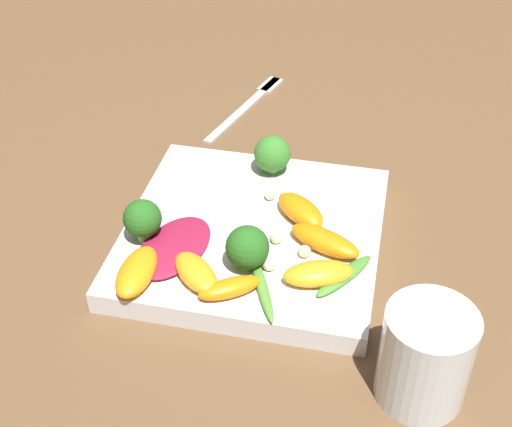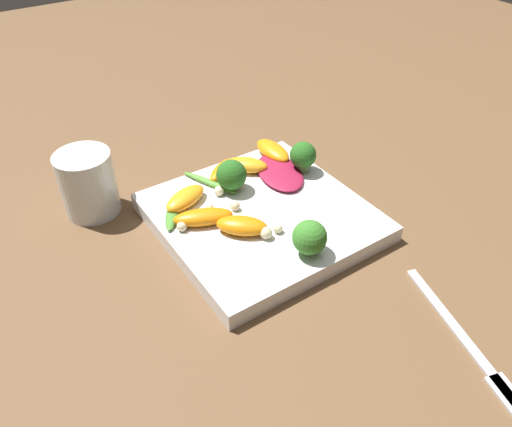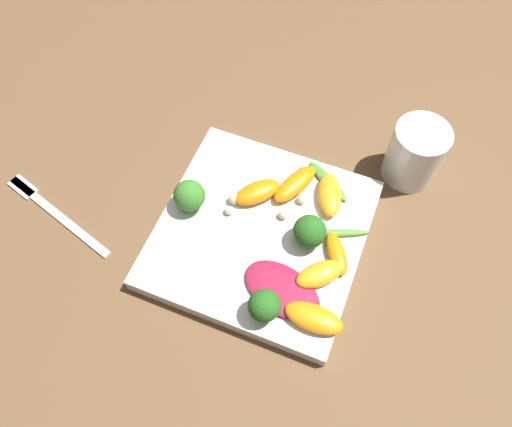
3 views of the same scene
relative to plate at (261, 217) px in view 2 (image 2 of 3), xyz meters
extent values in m
plane|color=brown|center=(0.00, 0.00, -0.01)|extent=(2.40, 2.40, 0.00)
cube|color=white|center=(0.00, 0.00, 0.00)|extent=(0.26, 0.26, 0.02)
cylinder|color=white|center=(0.16, 0.18, 0.03)|extent=(0.08, 0.08, 0.09)
cube|color=silver|center=(-0.27, -0.07, -0.01)|extent=(0.19, 0.07, 0.01)
cube|color=silver|center=(-0.35, -0.05, -0.01)|extent=(0.05, 0.03, 0.01)
ellipsoid|color=maroon|center=(0.05, -0.07, 0.02)|extent=(0.11, 0.09, 0.01)
ellipsoid|color=orange|center=(0.09, -0.04, 0.02)|extent=(0.07, 0.07, 0.02)
ellipsoid|color=orange|center=(0.07, 0.08, 0.02)|extent=(0.05, 0.07, 0.02)
ellipsoid|color=orange|center=(-0.02, 0.05, 0.02)|extent=(0.07, 0.07, 0.02)
ellipsoid|color=orange|center=(0.02, 0.08, 0.02)|extent=(0.06, 0.08, 0.02)
ellipsoid|color=orange|center=(0.10, 0.00, 0.02)|extent=(0.05, 0.06, 0.02)
ellipsoid|color=orange|center=(0.10, -0.09, 0.02)|extent=(0.07, 0.03, 0.02)
cylinder|color=#7A9E51|center=(-0.10, 0.00, 0.02)|extent=(0.01, 0.01, 0.01)
sphere|color=#387A28|center=(-0.10, 0.00, 0.04)|extent=(0.04, 0.04, 0.04)
cylinder|color=#7A9E51|center=(0.06, 0.01, 0.02)|extent=(0.01, 0.01, 0.01)
sphere|color=#26601E|center=(0.06, 0.01, 0.04)|extent=(0.04, 0.04, 0.04)
cylinder|color=#7A9E51|center=(0.04, -0.10, 0.02)|extent=(0.02, 0.02, 0.02)
sphere|color=#26601E|center=(0.04, -0.10, 0.04)|extent=(0.04, 0.04, 0.04)
ellipsoid|color=#47842D|center=(0.06, 0.10, 0.02)|extent=(0.07, 0.06, 0.01)
ellipsoid|color=#518E33|center=(0.09, 0.03, 0.02)|extent=(0.09, 0.05, 0.01)
sphere|color=beige|center=(0.04, 0.06, 0.02)|extent=(0.01, 0.01, 0.01)
sphere|color=beige|center=(-0.05, 0.03, 0.02)|extent=(0.02, 0.02, 0.02)
sphere|color=beige|center=(0.06, 0.03, 0.02)|extent=(0.01, 0.01, 0.01)
sphere|color=beige|center=(0.02, 0.11, 0.02)|extent=(0.01, 0.01, 0.01)
sphere|color=beige|center=(0.02, 0.03, 0.02)|extent=(0.01, 0.01, 0.01)
sphere|color=beige|center=(-0.05, 0.01, 0.02)|extent=(0.01, 0.01, 0.01)
camera|label=1|loc=(0.56, 0.12, 0.49)|focal=50.00mm
camera|label=2|loc=(-0.43, 0.30, 0.42)|focal=35.00mm
camera|label=3|loc=(0.11, -0.28, 0.59)|focal=35.00mm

